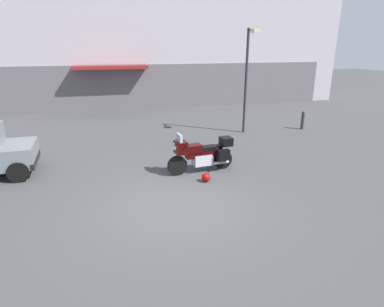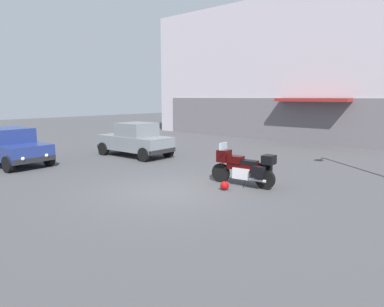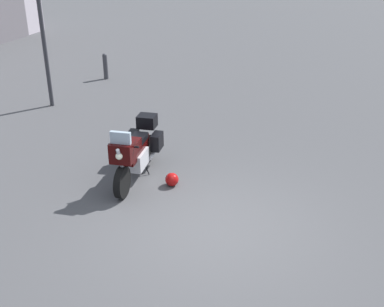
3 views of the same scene
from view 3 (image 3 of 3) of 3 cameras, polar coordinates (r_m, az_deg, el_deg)
name	(u,v)px [view 3 (image 3 of 3)]	position (r m, az deg, el deg)	size (l,w,h in m)	color
ground_plane	(215,227)	(8.59, 2.77, -8.83)	(80.00, 80.00, 0.00)	#424244
motorcycle	(135,151)	(10.02, -6.79, 0.35)	(2.26, 0.85, 1.36)	black
helmet	(172,179)	(9.84, -2.42, -3.13)	(0.28, 0.28, 0.28)	#990C0C
streetlamp_curbside	(44,7)	(14.28, -17.30, 16.35)	(0.28, 0.94, 4.70)	#2D2D33
bollard_curbside	(105,65)	(17.25, -10.33, 10.33)	(0.16, 0.16, 0.91)	#333338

